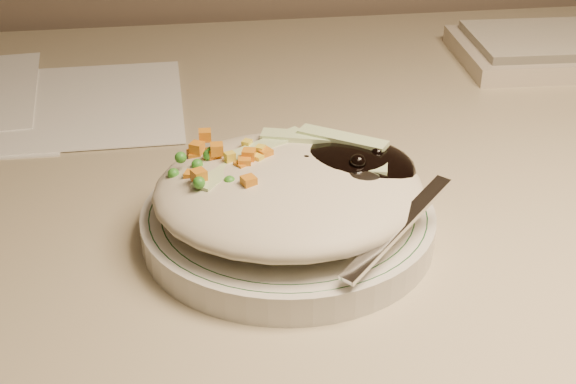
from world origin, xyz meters
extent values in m
cube|color=tan|center=(0.00, 1.38, 0.72)|extent=(1.40, 0.70, 0.04)
cylinder|color=silver|center=(-0.11, 1.22, 0.75)|extent=(0.21, 0.21, 0.02)
torus|color=#144723|center=(-0.11, 1.22, 0.76)|extent=(0.20, 0.20, 0.00)
torus|color=#144723|center=(-0.11, 1.22, 0.76)|extent=(0.18, 0.18, 0.00)
ellipsoid|color=beige|center=(-0.11, 1.21, 0.78)|extent=(0.19, 0.18, 0.04)
ellipsoid|color=black|center=(-0.06, 1.23, 0.79)|extent=(0.10, 0.09, 0.03)
ellipsoid|color=orange|center=(-0.15, 1.23, 0.78)|extent=(0.08, 0.08, 0.02)
sphere|color=black|center=(-0.09, 1.22, 0.79)|extent=(0.01, 0.01, 0.01)
sphere|color=black|center=(-0.07, 1.23, 0.79)|extent=(0.01, 0.01, 0.01)
sphere|color=black|center=(-0.04, 1.22, 0.80)|extent=(0.01, 0.01, 0.01)
sphere|color=black|center=(-0.05, 1.24, 0.79)|extent=(0.01, 0.01, 0.01)
sphere|color=black|center=(-0.06, 1.21, 0.80)|extent=(0.01, 0.01, 0.01)
sphere|color=black|center=(-0.07, 1.22, 0.79)|extent=(0.01, 0.01, 0.01)
sphere|color=black|center=(-0.06, 1.24, 0.79)|extent=(0.01, 0.01, 0.01)
cube|color=orange|center=(-0.16, 1.24, 0.80)|extent=(0.01, 0.01, 0.01)
cube|color=orange|center=(-0.14, 1.22, 0.79)|extent=(0.01, 0.01, 0.01)
cube|color=orange|center=(-0.17, 1.25, 0.80)|extent=(0.01, 0.01, 0.01)
cube|color=orange|center=(-0.14, 1.23, 0.80)|extent=(0.01, 0.01, 0.01)
cube|color=orange|center=(-0.14, 1.22, 0.80)|extent=(0.01, 0.01, 0.01)
cube|color=orange|center=(-0.17, 1.26, 0.79)|extent=(0.01, 0.01, 0.01)
cube|color=orange|center=(-0.16, 1.24, 0.80)|extent=(0.01, 0.01, 0.01)
cube|color=orange|center=(-0.14, 1.22, 0.80)|extent=(0.01, 0.01, 0.01)
cube|color=orange|center=(-0.12, 1.23, 0.80)|extent=(0.01, 0.01, 0.01)
cube|color=orange|center=(-0.16, 1.26, 0.80)|extent=(0.01, 0.01, 0.01)
cube|color=orange|center=(-0.17, 1.20, 0.80)|extent=(0.01, 0.01, 0.01)
cube|color=orange|center=(-0.14, 1.19, 0.80)|extent=(0.01, 0.01, 0.01)
cube|color=orange|center=(-0.18, 1.22, 0.79)|extent=(0.01, 0.01, 0.01)
cube|color=orange|center=(-0.17, 1.25, 0.79)|extent=(0.01, 0.01, 0.01)
sphere|color=#388C28|center=(-0.14, 1.23, 0.80)|extent=(0.01, 0.01, 0.01)
sphere|color=#388C28|center=(-0.17, 1.19, 0.80)|extent=(0.01, 0.01, 0.01)
sphere|color=#388C28|center=(-0.17, 1.23, 0.80)|extent=(0.01, 0.01, 0.01)
sphere|color=#388C28|center=(-0.18, 1.23, 0.80)|extent=(0.01, 0.01, 0.01)
sphere|color=#388C28|center=(-0.14, 1.23, 0.79)|extent=(0.01, 0.01, 0.01)
sphere|color=#388C28|center=(-0.14, 1.20, 0.79)|extent=(0.01, 0.01, 0.01)
sphere|color=#388C28|center=(-0.15, 1.23, 0.79)|extent=(0.01, 0.01, 0.01)
sphere|color=#388C28|center=(-0.16, 1.21, 0.79)|extent=(0.01, 0.01, 0.01)
sphere|color=#388C28|center=(-0.19, 1.23, 0.79)|extent=(0.01, 0.01, 0.01)
sphere|color=#388C28|center=(-0.16, 1.24, 0.80)|extent=(0.01, 0.01, 0.01)
sphere|color=#388C28|center=(-0.16, 1.24, 0.80)|extent=(0.01, 0.01, 0.01)
sphere|color=#388C28|center=(-0.17, 1.21, 0.79)|extent=(0.01, 0.01, 0.01)
sphere|color=#388C28|center=(-0.15, 1.20, 0.80)|extent=(0.01, 0.01, 0.01)
sphere|color=#388C28|center=(-0.12, 1.25, 0.79)|extent=(0.01, 0.01, 0.01)
cube|color=yellow|center=(-0.14, 1.23, 0.79)|extent=(0.01, 0.01, 0.01)
cube|color=yellow|center=(-0.13, 1.23, 0.80)|extent=(0.01, 0.01, 0.01)
cube|color=yellow|center=(-0.15, 1.24, 0.79)|extent=(0.01, 0.01, 0.01)
cube|color=yellow|center=(-0.15, 1.23, 0.80)|extent=(0.01, 0.01, 0.01)
cube|color=yellow|center=(-0.15, 1.22, 0.79)|extent=(0.01, 0.01, 0.01)
cube|color=yellow|center=(-0.13, 1.23, 0.80)|extent=(0.01, 0.01, 0.01)
cube|color=yellow|center=(-0.13, 1.25, 0.80)|extent=(0.01, 0.01, 0.01)
cube|color=yellow|center=(-0.15, 1.22, 0.79)|extent=(0.01, 0.01, 0.01)
cube|color=#B2D18C|center=(-0.12, 1.25, 0.80)|extent=(0.06, 0.05, 0.00)
cube|color=#B2D18C|center=(-0.09, 1.26, 0.80)|extent=(0.07, 0.03, 0.00)
cube|color=#B2D18C|center=(-0.15, 1.22, 0.80)|extent=(0.06, 0.06, 0.00)
cube|color=#B2D18C|center=(-0.06, 1.25, 0.80)|extent=(0.06, 0.05, 0.00)
cube|color=#B2D18C|center=(-0.10, 1.21, 0.79)|extent=(0.07, 0.04, 0.00)
cube|color=#B2D18C|center=(-0.07, 1.21, 0.80)|extent=(0.07, 0.03, 0.00)
ellipsoid|color=silver|center=(-0.06, 1.20, 0.79)|extent=(0.06, 0.06, 0.01)
cube|color=silver|center=(-0.05, 1.15, 0.78)|extent=(0.09, 0.08, 0.03)
cube|color=white|center=(-0.33, 1.48, 0.74)|extent=(0.30, 0.21, 0.00)
camera|label=1|loc=(-0.18, 0.72, 1.06)|focal=50.00mm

